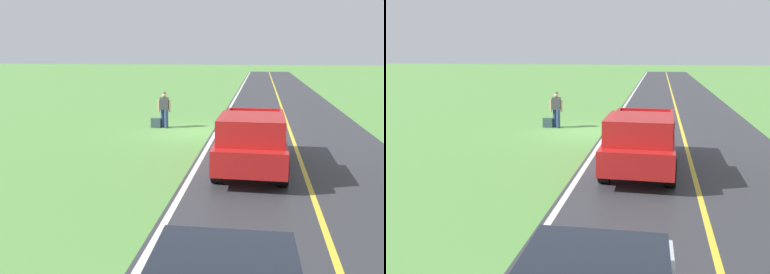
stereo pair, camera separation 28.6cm
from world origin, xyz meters
TOP-DOWN VIEW (x-y plane):
  - ground_plane at (0.00, 0.00)m, footprint 200.00×200.00m
  - road_surface at (-4.28, 0.00)m, footprint 7.06×120.00m
  - lane_edge_line at (-0.93, 0.00)m, footprint 0.16×117.60m
  - lane_centre_line at (-4.28, 0.00)m, footprint 0.14×117.60m
  - hitchhiker_walking at (1.65, -0.93)m, footprint 0.62×0.51m
  - suitcase_carried at (2.07, -0.82)m, footprint 0.47×0.23m
  - pickup_truck_passing at (-2.66, 5.95)m, footprint 2.15×5.43m

SIDE VIEW (x-z plane):
  - ground_plane at x=0.00m, z-range 0.00..0.00m
  - road_surface at x=-4.28m, z-range 0.00..0.00m
  - lane_edge_line at x=-0.93m, z-range 0.00..0.01m
  - lane_centre_line at x=-4.28m, z-range 0.00..0.01m
  - suitcase_carried at x=2.07m, z-range 0.00..0.47m
  - pickup_truck_passing at x=-2.66m, z-range 0.06..1.88m
  - hitchhiker_walking at x=1.65m, z-range 0.11..1.85m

